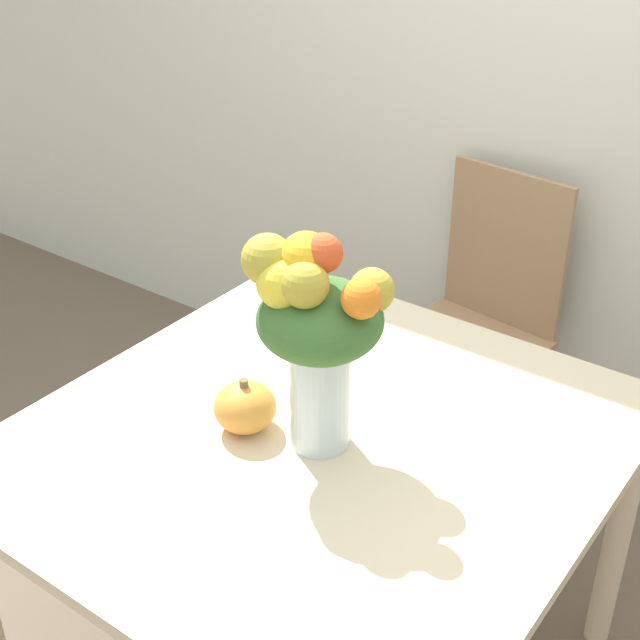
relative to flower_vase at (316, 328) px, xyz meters
The scene contains 5 objects.
wall_back 1.29m from the flower_vase, 90.47° to the left, with size 8.00×0.06×2.70m.
dining_table 0.36m from the flower_vase, 113.74° to the left, with size 1.11×1.17×0.74m.
flower_vase is the anchor object (origin of this frame).
pumpkin 0.26m from the flower_vase, 161.92° to the right, with size 0.13×0.13×0.12m.
dining_chair_near_window 1.14m from the flower_vase, 98.14° to the left, with size 0.47×0.47×0.95m.
Camera 1 is at (0.86, -1.17, 1.85)m, focal length 50.00 mm.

